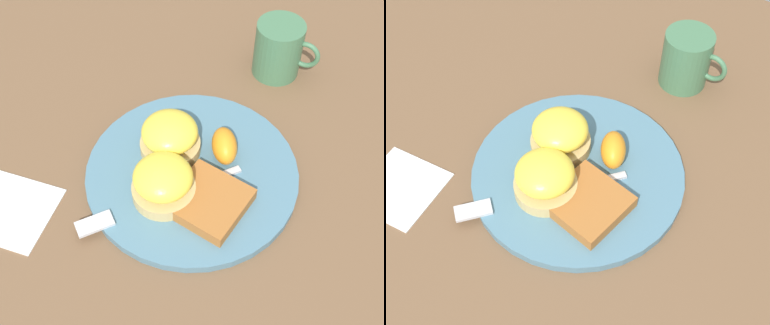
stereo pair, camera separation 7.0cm
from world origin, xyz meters
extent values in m
plane|color=brown|center=(0.00, 0.00, 0.00)|extent=(1.10, 1.10, 0.00)
cylinder|color=slate|center=(0.00, 0.00, 0.01)|extent=(0.30, 0.30, 0.01)
cylinder|color=tan|center=(-0.04, 0.02, 0.02)|extent=(0.09, 0.09, 0.02)
ellipsoid|color=yellow|center=(-0.04, 0.02, 0.06)|extent=(0.08, 0.08, 0.04)
cylinder|color=tan|center=(-0.02, -0.05, 0.02)|extent=(0.09, 0.09, 0.02)
ellipsoid|color=yellow|center=(-0.02, -0.05, 0.06)|extent=(0.08, 0.08, 0.04)
cube|color=#A15F29|center=(0.05, -0.04, 0.02)|extent=(0.11, 0.11, 0.02)
ellipsoid|color=orange|center=(0.03, 0.05, 0.04)|extent=(0.06, 0.07, 0.04)
cube|color=silver|center=(0.02, -0.02, 0.02)|extent=(0.09, 0.11, 0.00)
cube|color=silver|center=(-0.08, -0.14, 0.02)|extent=(0.05, 0.05, 0.00)
cylinder|color=#42704C|center=(0.03, 0.26, 0.05)|extent=(0.08, 0.08, 0.09)
torus|color=#42704C|center=(0.08, 0.26, 0.05)|extent=(0.05, 0.01, 0.05)
cube|color=white|center=(-0.20, -0.16, 0.00)|extent=(0.12, 0.12, 0.00)
camera|label=1|loc=(0.20, -0.41, 0.63)|focal=50.00mm
camera|label=2|loc=(0.26, -0.37, 0.63)|focal=50.00mm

